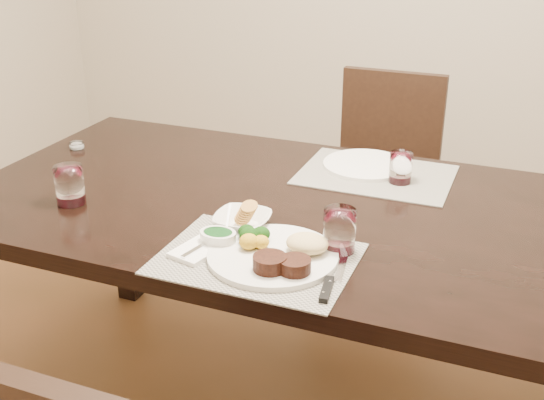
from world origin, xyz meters
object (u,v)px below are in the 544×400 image
at_px(steak_knife, 330,284).
at_px(cracker_bowl, 243,220).
at_px(chair_far, 383,173).
at_px(far_plate, 366,165).
at_px(dinner_plate, 278,253).
at_px(wine_glass_near, 339,233).

xyz_separation_m(steak_knife, cracker_bowl, (-0.30, 0.19, 0.01)).
xyz_separation_m(chair_far, far_plate, (0.07, -0.59, 0.26)).
distance_m(dinner_plate, wine_glass_near, 0.16).
height_order(chair_far, wine_glass_near, chair_far).
distance_m(dinner_plate, far_plate, 0.67).
height_order(chair_far, steak_knife, chair_far).
height_order(chair_far, cracker_bowl, chair_far).
bearing_deg(dinner_plate, chair_far, 67.85).
bearing_deg(chair_far, cracker_bowl, -95.87).
relative_size(steak_knife, wine_glass_near, 2.16).
relative_size(chair_far, dinner_plate, 2.88).
xyz_separation_m(chair_far, steak_knife, (0.18, -1.33, 0.26)).
xyz_separation_m(steak_knife, wine_glass_near, (-0.03, 0.16, 0.04)).
height_order(cracker_bowl, far_plate, cracker_bowl).
bearing_deg(steak_knife, chair_far, 89.18).
bearing_deg(far_plate, chair_far, 96.71).
bearing_deg(cracker_bowl, steak_knife, -33.03).
height_order(chair_far, dinner_plate, chair_far).
distance_m(chair_far, wine_glass_near, 1.21).
relative_size(dinner_plate, wine_glass_near, 2.90).
relative_size(chair_far, steak_knife, 3.86).
xyz_separation_m(dinner_plate, far_plate, (0.04, 0.67, -0.01)).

